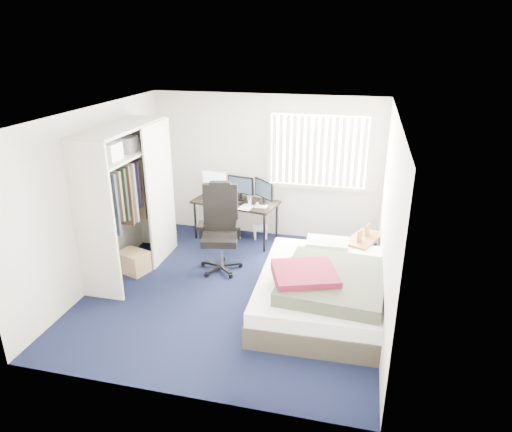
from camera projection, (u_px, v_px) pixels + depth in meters
The scene contains 10 objects.
ground at pixel (234, 290), 6.51m from camera, with size 4.20×4.20×0.00m, color black.
room_shell at pixel (232, 190), 5.95m from camera, with size 4.20×4.20×4.20m.
window_assembly at pixel (318, 151), 7.57m from camera, with size 1.72×0.09×1.32m.
closet at pixel (127, 186), 6.61m from camera, with size 0.64×1.84×2.22m.
desk at pixel (236, 199), 7.92m from camera, with size 1.55×0.93×1.17m.
office_chair at pixel (220, 236), 6.99m from camera, with size 0.75×0.75×1.35m.
footstool at pixel (260, 229), 8.13m from camera, with size 0.32×0.29×0.22m.
nightstand at pixel (363, 241), 7.00m from camera, with size 0.63×0.82×0.68m.
bed at pixel (323, 289), 5.97m from camera, with size 1.69×2.22×0.71m.
pine_box at pixel (133, 262), 6.97m from camera, with size 0.44×0.33×0.33m, color #A88154.
Camera 1 is at (1.62, -5.43, 3.39)m, focal length 32.00 mm.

